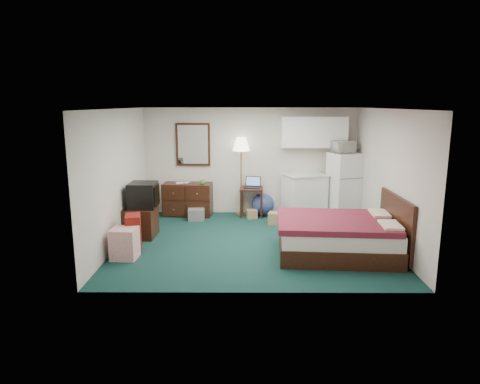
{
  "coord_description": "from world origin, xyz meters",
  "views": [
    {
      "loc": [
        -0.19,
        -7.81,
        2.6
      ],
      "look_at": [
        -0.24,
        0.09,
        0.95
      ],
      "focal_mm": 32.0,
      "sensor_mm": 36.0,
      "label": 1
    }
  ],
  "objects_px": {
    "desk": "(251,202)",
    "bed": "(337,237)",
    "tv_stand": "(141,222)",
    "suitcase": "(134,233)",
    "dresser": "(188,199)",
    "fridge": "(344,186)",
    "kitchen_counter": "(304,196)",
    "floor_lamp": "(241,177)"
  },
  "relations": [
    {
      "from": "tv_stand",
      "to": "floor_lamp",
      "type": "bearing_deg",
      "value": 43.54
    },
    {
      "from": "kitchen_counter",
      "to": "fridge",
      "type": "xyz_separation_m",
      "value": [
        0.88,
        -0.13,
        0.27
      ]
    },
    {
      "from": "dresser",
      "to": "fridge",
      "type": "height_order",
      "value": "fridge"
    },
    {
      "from": "dresser",
      "to": "suitcase",
      "type": "distance_m",
      "value": 2.6
    },
    {
      "from": "floor_lamp",
      "to": "suitcase",
      "type": "bearing_deg",
      "value": -126.37
    },
    {
      "from": "fridge",
      "to": "suitcase",
      "type": "xyz_separation_m",
      "value": [
        -4.26,
        -2.32,
        -0.42
      ]
    },
    {
      "from": "tv_stand",
      "to": "desk",
      "type": "bearing_deg",
      "value": 38.35
    },
    {
      "from": "dresser",
      "to": "floor_lamp",
      "type": "distance_m",
      "value": 1.37
    },
    {
      "from": "kitchen_counter",
      "to": "tv_stand",
      "type": "bearing_deg",
      "value": -174.08
    },
    {
      "from": "tv_stand",
      "to": "dresser",
      "type": "bearing_deg",
      "value": 68.75
    },
    {
      "from": "desk",
      "to": "bed",
      "type": "height_order",
      "value": "desk"
    },
    {
      "from": "desk",
      "to": "bed",
      "type": "distance_m",
      "value": 2.99
    },
    {
      "from": "desk",
      "to": "tv_stand",
      "type": "height_order",
      "value": "desk"
    },
    {
      "from": "kitchen_counter",
      "to": "tv_stand",
      "type": "height_order",
      "value": "kitchen_counter"
    },
    {
      "from": "dresser",
      "to": "suitcase",
      "type": "relative_size",
      "value": 1.68
    },
    {
      "from": "bed",
      "to": "floor_lamp",
      "type": "bearing_deg",
      "value": 125.63
    },
    {
      "from": "suitcase",
      "to": "floor_lamp",
      "type": "bearing_deg",
      "value": 41.46
    },
    {
      "from": "desk",
      "to": "tv_stand",
      "type": "distance_m",
      "value": 2.75
    },
    {
      "from": "floor_lamp",
      "to": "bed",
      "type": "bearing_deg",
      "value": -58.56
    },
    {
      "from": "fridge",
      "to": "suitcase",
      "type": "height_order",
      "value": "fridge"
    },
    {
      "from": "desk",
      "to": "fridge",
      "type": "relative_size",
      "value": 0.45
    },
    {
      "from": "floor_lamp",
      "to": "fridge",
      "type": "relative_size",
      "value": 1.22
    },
    {
      "from": "dresser",
      "to": "bed",
      "type": "relative_size",
      "value": 0.57
    },
    {
      "from": "kitchen_counter",
      "to": "tv_stand",
      "type": "relative_size",
      "value": 1.51
    },
    {
      "from": "floor_lamp",
      "to": "fridge",
      "type": "bearing_deg",
      "value": -6.6
    },
    {
      "from": "fridge",
      "to": "tv_stand",
      "type": "relative_size",
      "value": 2.34
    },
    {
      "from": "tv_stand",
      "to": "suitcase",
      "type": "bearing_deg",
      "value": -82.35
    },
    {
      "from": "fridge",
      "to": "tv_stand",
      "type": "distance_m",
      "value": 4.6
    },
    {
      "from": "bed",
      "to": "dresser",
      "type": "bearing_deg",
      "value": 141.85
    },
    {
      "from": "kitchen_counter",
      "to": "suitcase",
      "type": "bearing_deg",
      "value": -162.85
    },
    {
      "from": "floor_lamp",
      "to": "kitchen_counter",
      "type": "bearing_deg",
      "value": -5.44
    },
    {
      "from": "kitchen_counter",
      "to": "bed",
      "type": "height_order",
      "value": "kitchen_counter"
    },
    {
      "from": "fridge",
      "to": "dresser",
      "type": "bearing_deg",
      "value": 158.63
    },
    {
      "from": "fridge",
      "to": "suitcase",
      "type": "distance_m",
      "value": 4.86
    },
    {
      "from": "tv_stand",
      "to": "bed",
      "type": "bearing_deg",
      "value": -12.98
    },
    {
      "from": "desk",
      "to": "fridge",
      "type": "distance_m",
      "value": 2.15
    },
    {
      "from": "fridge",
      "to": "bed",
      "type": "xyz_separation_m",
      "value": [
        -0.67,
        -2.47,
        -0.43
      ]
    },
    {
      "from": "bed",
      "to": "tv_stand",
      "type": "distance_m",
      "value": 3.8
    },
    {
      "from": "suitcase",
      "to": "dresser",
      "type": "bearing_deg",
      "value": 63.35
    },
    {
      "from": "kitchen_counter",
      "to": "suitcase",
      "type": "distance_m",
      "value": 4.17
    },
    {
      "from": "floor_lamp",
      "to": "bed",
      "type": "height_order",
      "value": "floor_lamp"
    },
    {
      "from": "kitchen_counter",
      "to": "bed",
      "type": "xyz_separation_m",
      "value": [
        0.21,
        -2.6,
        -0.17
      ]
    }
  ]
}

